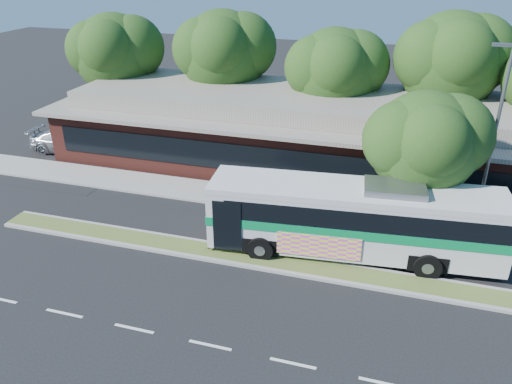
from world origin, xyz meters
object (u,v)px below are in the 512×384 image
sedan (70,141)px  sidewalk_tree (432,142)px  lamp_post (493,139)px  transit_bus (355,215)px

sedan → sidewalk_tree: bearing=-104.9°
sedan → sidewalk_tree: sidewalk_tree is taller
lamp_post → transit_bus: size_ratio=0.69×
lamp_post → sidewalk_tree: bearing=-167.3°
lamp_post → sidewalk_tree: size_ratio=1.29×
sedan → sidewalk_tree: 23.70m
lamp_post → sedan: lamp_post is taller
sedan → sidewalk_tree: size_ratio=0.77×
transit_bus → sidewalk_tree: size_ratio=1.86×
sedan → transit_bus: bearing=-114.3°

